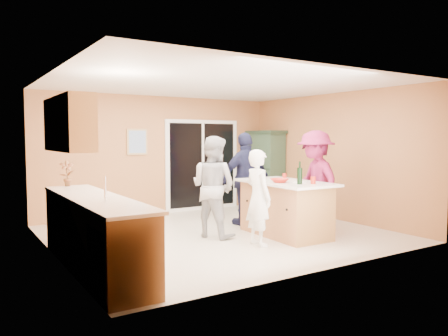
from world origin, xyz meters
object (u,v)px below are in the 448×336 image
green_hutch (266,170)px  woman_grey (213,187)px  woman_navy (246,179)px  woman_magenta (315,181)px  woman_white (258,198)px  kitchen_island (285,210)px

green_hutch → woman_grey: 3.35m
woman_navy → woman_magenta: size_ratio=0.98×
green_hutch → woman_grey: size_ratio=1.08×
green_hutch → woman_magenta: bearing=-109.0°
woman_white → woman_grey: size_ratio=0.88×
woman_white → kitchen_island: bearing=-66.0°
woman_white → woman_navy: 1.66m
woman_magenta → green_hutch: bearing=172.7°
woman_white → woman_magenta: bearing=-75.5°
woman_grey → woman_navy: size_ratio=0.96×
kitchen_island → woman_grey: size_ratio=1.06×
woman_grey → woman_navy: 1.21m
green_hutch → woman_magenta: size_ratio=1.02×
kitchen_island → woman_grey: 1.31m
woman_white → woman_grey: 0.95m
woman_navy → woman_magenta: bearing=122.1°
green_hutch → woman_white: size_ratio=1.23×
green_hutch → woman_white: green_hutch is taller
woman_magenta → woman_white: bearing=-67.0°
woman_navy → kitchen_island: bearing=91.4°
woman_navy → woman_magenta: (0.72, -1.15, 0.01)m
woman_grey → woman_navy: bearing=-87.6°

